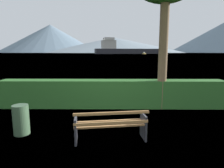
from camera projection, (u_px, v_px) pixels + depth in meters
ground_plane at (110, 140)px, 5.17m from camera, size 1400.00×1400.00×0.00m
water_surface at (114, 53)px, 307.16m from camera, size 620.00×620.00×0.00m
park_bench at (111, 125)px, 5.04m from camera, size 1.94×0.83×0.87m
hedge_row at (112, 94)px, 8.16m from camera, size 9.30×0.74×1.15m
trash_bin at (21, 120)px, 5.46m from camera, size 0.44×0.44×0.85m
cargo_ship_large at (126, 49)px, 221.25m from camera, size 83.86×32.83×17.82m
fishing_boat_near at (144, 53)px, 192.18m from camera, size 3.37×4.12×2.07m
distant_hills at (134, 40)px, 559.01m from camera, size 805.49×398.32×87.26m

